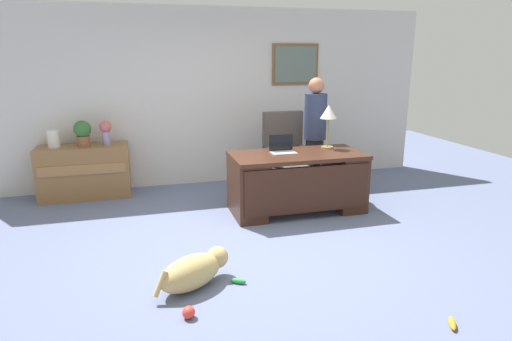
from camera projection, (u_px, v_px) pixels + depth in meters
The scene contains 15 objects.
ground_plane at pixel (257, 244), 4.75m from camera, with size 12.00×12.00×0.00m, color slate.
back_wall at pixel (213, 97), 6.83m from camera, with size 7.00×0.16×2.70m.
desk at pixel (298, 180), 5.66m from camera, with size 1.71×0.82×0.77m.
credenza at pixel (85, 172), 6.25m from camera, with size 1.24×0.50×0.75m.
armchair at pixel (286, 157), 6.51m from camera, with size 0.60×0.59×1.18m.
person_standing at pixel (315, 135), 6.34m from camera, with size 0.32×0.32×1.69m.
dog_lying at pixel (194, 271), 3.85m from camera, with size 0.72×0.58×0.30m.
laptop at pixel (282, 148), 5.63m from camera, with size 0.32×0.22×0.22m.
desk_lamp at pixel (329, 114), 5.79m from camera, with size 0.22×0.22×0.58m.
vase_with_flowers at pixel (106, 130), 6.19m from camera, with size 0.17×0.17×0.35m.
vase_empty at pixel (53, 139), 6.03m from camera, with size 0.16×0.16×0.24m, color silver.
potted_plant at pixel (83, 132), 6.11m from camera, with size 0.24×0.24×0.36m.
dog_toy_ball at pixel (189, 312), 3.41m from camera, with size 0.10×0.10×0.10m, color #E53F33.
dog_toy_bone at pixel (238, 281), 3.93m from camera, with size 0.14×0.05×0.05m, color green.
dog_toy_plush at pixel (452, 323), 3.32m from camera, with size 0.18×0.05×0.05m, color orange.
Camera 1 is at (-1.18, -4.23, 2.00)m, focal length 30.67 mm.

